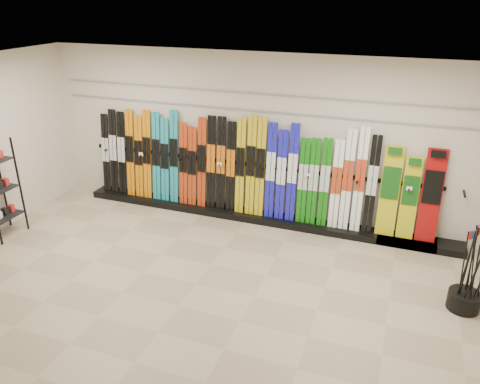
% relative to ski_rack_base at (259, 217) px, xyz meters
% --- Properties ---
extents(floor, '(8.00, 8.00, 0.00)m').
position_rel_ski_rack_base_xyz_m(floor, '(-0.22, -2.28, -0.06)').
color(floor, tan).
rests_on(floor, ground).
extents(back_wall, '(8.00, 0.00, 8.00)m').
position_rel_ski_rack_base_xyz_m(back_wall, '(-0.22, 0.22, 1.44)').
color(back_wall, beige).
rests_on(back_wall, floor).
extents(ceiling, '(8.00, 8.00, 0.00)m').
position_rel_ski_rack_base_xyz_m(ceiling, '(-0.22, -2.28, 2.94)').
color(ceiling, silver).
rests_on(ceiling, back_wall).
extents(ski_rack_base, '(8.00, 0.40, 0.12)m').
position_rel_ski_rack_base_xyz_m(ski_rack_base, '(0.00, 0.00, 0.00)').
color(ski_rack_base, black).
rests_on(ski_rack_base, floor).
extents(skis, '(5.37, 0.20, 1.83)m').
position_rel_ski_rack_base_xyz_m(skis, '(-0.68, 0.04, 0.90)').
color(skis, black).
rests_on(skis, ski_rack_base).
extents(snowboards, '(0.95, 0.24, 1.54)m').
position_rel_ski_rack_base_xyz_m(snowboards, '(2.55, 0.07, 0.80)').
color(snowboards, gold).
rests_on(snowboards, ski_rack_base).
extents(pole_bin, '(0.42, 0.42, 0.25)m').
position_rel_ski_rack_base_xyz_m(pole_bin, '(3.38, -1.56, 0.07)').
color(pole_bin, black).
rests_on(pole_bin, floor).
extents(ski_poles, '(0.36, 0.39, 1.18)m').
position_rel_ski_rack_base_xyz_m(ski_poles, '(3.40, -1.56, 0.55)').
color(ski_poles, black).
rests_on(ski_poles, pole_bin).
extents(slatwall_rail_0, '(7.60, 0.02, 0.03)m').
position_rel_ski_rack_base_xyz_m(slatwall_rail_0, '(-0.22, 0.20, 1.94)').
color(slatwall_rail_0, gray).
rests_on(slatwall_rail_0, back_wall).
extents(slatwall_rail_1, '(7.60, 0.02, 0.03)m').
position_rel_ski_rack_base_xyz_m(slatwall_rail_1, '(-0.22, 0.20, 2.24)').
color(slatwall_rail_1, gray).
rests_on(slatwall_rail_1, back_wall).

